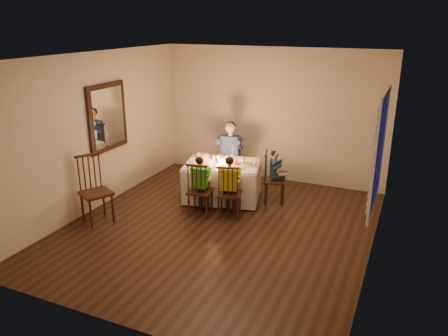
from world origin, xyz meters
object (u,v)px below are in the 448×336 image
at_px(chair_near_left, 201,214).
at_px(serving_bowl, 203,156).
at_px(chair_near_right, 229,217).
at_px(chair_end, 274,202).
at_px(dining_table, 222,174).
at_px(child_teal, 274,202).
at_px(chair_extra, 99,221).
at_px(child_yellow, 229,217).
at_px(chair_adult, 230,185).
at_px(adult, 230,185).
at_px(child_green, 201,214).

xyz_separation_m(chair_near_left, serving_bowl, (-0.41, 0.93, 0.70)).
relative_size(chair_near_right, chair_end, 1.00).
distance_m(chair_near_right, serving_bowl, 1.41).
bearing_deg(dining_table, chair_near_right, -70.65).
height_order(chair_end, child_teal, child_teal).
bearing_deg(chair_end, child_teal, -0.00).
distance_m(chair_near_left, chair_near_right, 0.49).
height_order(chair_near_left, chair_extra, chair_extra).
height_order(child_yellow, child_teal, child_yellow).
height_order(chair_near_right, child_teal, child_teal).
distance_m(chair_extra, child_teal, 3.01).
distance_m(chair_adult, child_yellow, 1.43).
relative_size(chair_near_left, chair_end, 1.00).
relative_size(chair_near_left, adult, 0.73).
xyz_separation_m(chair_adult, child_green, (0.08, -1.41, 0.00)).
bearing_deg(adult, child_green, -94.31).
bearing_deg(chair_end, serving_bowl, 76.39).
xyz_separation_m(chair_adult, child_teal, (1.04, -0.43, 0.00)).
distance_m(chair_extra, child_green, 1.65).
bearing_deg(child_green, adult, -95.73).
bearing_deg(serving_bowl, chair_extra, -117.93).
xyz_separation_m(chair_near_right, child_green, (-0.48, -0.09, 0.00)).
bearing_deg(dining_table, child_green, -108.48).
relative_size(chair_end, adult, 0.73).
height_order(chair_extra, child_green, chair_extra).
distance_m(chair_near_left, serving_bowl, 1.24).
xyz_separation_m(dining_table, child_teal, (0.90, 0.25, -0.48)).
relative_size(child_green, child_teal, 1.06).
distance_m(dining_table, child_yellow, 0.91).
xyz_separation_m(dining_table, chair_near_left, (-0.06, -0.74, -0.48)).
distance_m(chair_adult, chair_near_right, 1.43).
height_order(chair_adult, chair_near_right, same).
height_order(chair_adult, chair_extra, chair_extra).
bearing_deg(serving_bowl, chair_near_left, -66.55).
relative_size(dining_table, chair_extra, 1.37).
distance_m(adult, child_teal, 1.12).
xyz_separation_m(chair_adult, chair_near_left, (0.08, -1.41, 0.00)).
xyz_separation_m(chair_adult, adult, (0.00, 0.00, 0.00)).
xyz_separation_m(dining_table, chair_near_right, (0.42, -0.64, -0.48)).
distance_m(chair_end, child_teal, 0.00).
distance_m(child_teal, serving_bowl, 1.54).
bearing_deg(adult, child_teal, -29.92).
distance_m(chair_extra, adult, 2.66).
distance_m(chair_near_left, child_teal, 1.37).
height_order(chair_adult, child_yellow, child_yellow).
xyz_separation_m(chair_end, adult, (-1.04, 0.43, 0.00)).
distance_m(dining_table, serving_bowl, 0.55).
xyz_separation_m(chair_near_left, child_yellow, (0.48, 0.09, 0.00)).
bearing_deg(dining_table, chair_adult, 87.74).
bearing_deg(dining_table, child_teal, 1.49).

